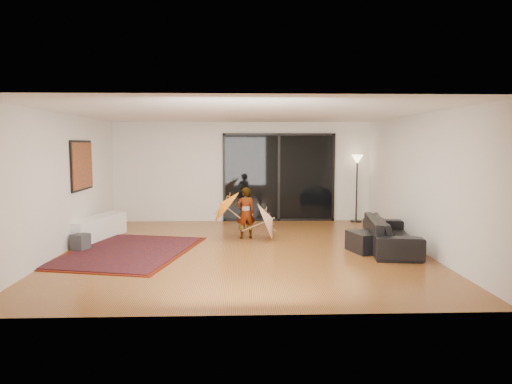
{
  "coord_description": "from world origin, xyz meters",
  "views": [
    {
      "loc": [
        -0.06,
        -8.95,
        2.11
      ],
      "look_at": [
        0.27,
        0.63,
        1.1
      ],
      "focal_mm": 32.0,
      "sensor_mm": 36.0,
      "label": 1
    }
  ],
  "objects_px": {
    "media_console": "(97,228)",
    "child": "(246,213)",
    "ottoman": "(369,242)",
    "sofa": "(391,234)"
  },
  "relations": [
    {
      "from": "media_console",
      "to": "ottoman",
      "type": "relative_size",
      "value": 2.64
    },
    {
      "from": "sofa",
      "to": "ottoman",
      "type": "bearing_deg",
      "value": 115.53
    },
    {
      "from": "ottoman",
      "to": "child",
      "type": "bearing_deg",
      "value": 151.02
    },
    {
      "from": "ottoman",
      "to": "sofa",
      "type": "bearing_deg",
      "value": 16.85
    },
    {
      "from": "media_console",
      "to": "child",
      "type": "relative_size",
      "value": 1.56
    },
    {
      "from": "sofa",
      "to": "child",
      "type": "xyz_separation_m",
      "value": [
        -2.89,
        1.19,
        0.26
      ]
    },
    {
      "from": "ottoman",
      "to": "media_console",
      "type": "bearing_deg",
      "value": 166.73
    },
    {
      "from": "media_console",
      "to": "child",
      "type": "height_order",
      "value": "child"
    },
    {
      "from": "child",
      "to": "ottoman",
      "type": "bearing_deg",
      "value": 138.34
    },
    {
      "from": "media_console",
      "to": "child",
      "type": "bearing_deg",
      "value": 15.22
    }
  ]
}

